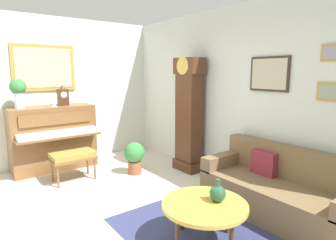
{
  "coord_description": "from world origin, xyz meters",
  "views": [
    {
      "loc": [
        3.08,
        -1.18,
        1.78
      ],
      "look_at": [
        -0.24,
        1.32,
        1.07
      ],
      "focal_mm": 30.2,
      "sensor_mm": 36.0,
      "label": 1
    }
  ],
  "objects_px": {
    "couch": "(279,191)",
    "teacup": "(54,106)",
    "mantel_clock": "(63,96)",
    "flower_vase": "(18,90)",
    "green_jug": "(218,193)",
    "potted_plant": "(135,156)",
    "grandfather_clock": "(189,118)",
    "piano": "(53,137)",
    "piano_bench": "(73,157)",
    "coffee_table": "(205,206)"
  },
  "relations": [
    {
      "from": "grandfather_clock",
      "to": "potted_plant",
      "type": "height_order",
      "value": "grandfather_clock"
    },
    {
      "from": "couch",
      "to": "teacup",
      "type": "bearing_deg",
      "value": -152.54
    },
    {
      "from": "mantel_clock",
      "to": "flower_vase",
      "type": "distance_m",
      "value": 0.74
    },
    {
      "from": "mantel_clock",
      "to": "potted_plant",
      "type": "bearing_deg",
      "value": 36.49
    },
    {
      "from": "piano_bench",
      "to": "mantel_clock",
      "type": "height_order",
      "value": "mantel_clock"
    },
    {
      "from": "coffee_table",
      "to": "potted_plant",
      "type": "relative_size",
      "value": 1.57
    },
    {
      "from": "piano",
      "to": "green_jug",
      "type": "distance_m",
      "value": 3.5
    },
    {
      "from": "coffee_table",
      "to": "mantel_clock",
      "type": "distance_m",
      "value": 3.52
    },
    {
      "from": "grandfather_clock",
      "to": "teacup",
      "type": "distance_m",
      "value": 2.41
    },
    {
      "from": "piano_bench",
      "to": "flower_vase",
      "type": "bearing_deg",
      "value": -143.67
    },
    {
      "from": "grandfather_clock",
      "to": "couch",
      "type": "xyz_separation_m",
      "value": [
        1.94,
        -0.18,
        -0.65
      ]
    },
    {
      "from": "piano",
      "to": "potted_plant",
      "type": "bearing_deg",
      "value": 42.98
    },
    {
      "from": "piano_bench",
      "to": "mantel_clock",
      "type": "bearing_deg",
      "value": 170.21
    },
    {
      "from": "teacup",
      "to": "potted_plant",
      "type": "distance_m",
      "value": 1.69
    },
    {
      "from": "piano_bench",
      "to": "potted_plant",
      "type": "height_order",
      "value": "potted_plant"
    },
    {
      "from": "piano_bench",
      "to": "mantel_clock",
      "type": "xyz_separation_m",
      "value": [
        -0.8,
        0.14,
        0.93
      ]
    },
    {
      "from": "piano",
      "to": "coffee_table",
      "type": "height_order",
      "value": "piano"
    },
    {
      "from": "coffee_table",
      "to": "green_jug",
      "type": "height_order",
      "value": "green_jug"
    },
    {
      "from": "grandfather_clock",
      "to": "flower_vase",
      "type": "bearing_deg",
      "value": -122.26
    },
    {
      "from": "potted_plant",
      "to": "mantel_clock",
      "type": "bearing_deg",
      "value": -143.51
    },
    {
      "from": "flower_vase",
      "to": "potted_plant",
      "type": "height_order",
      "value": "flower_vase"
    },
    {
      "from": "teacup",
      "to": "green_jug",
      "type": "bearing_deg",
      "value": 11.69
    },
    {
      "from": "flower_vase",
      "to": "grandfather_clock",
      "type": "bearing_deg",
      "value": 57.74
    },
    {
      "from": "green_jug",
      "to": "teacup",
      "type": "bearing_deg",
      "value": -168.31
    },
    {
      "from": "piano_bench",
      "to": "teacup",
      "type": "distance_m",
      "value": 1.04
    },
    {
      "from": "mantel_clock",
      "to": "flower_vase",
      "type": "bearing_deg",
      "value": -90.04
    },
    {
      "from": "grandfather_clock",
      "to": "mantel_clock",
      "type": "distance_m",
      "value": 2.34
    },
    {
      "from": "coffee_table",
      "to": "flower_vase",
      "type": "bearing_deg",
      "value": -162.41
    },
    {
      "from": "grandfather_clock",
      "to": "teacup",
      "type": "height_order",
      "value": "grandfather_clock"
    },
    {
      "from": "mantel_clock",
      "to": "potted_plant",
      "type": "height_order",
      "value": "mantel_clock"
    },
    {
      "from": "piano_bench",
      "to": "potted_plant",
      "type": "xyz_separation_m",
      "value": [
        0.33,
        0.97,
        -0.08
      ]
    },
    {
      "from": "coffee_table",
      "to": "green_jug",
      "type": "distance_m",
      "value": 0.19
    },
    {
      "from": "piano_bench",
      "to": "flower_vase",
      "type": "relative_size",
      "value": 1.21
    },
    {
      "from": "piano_bench",
      "to": "grandfather_clock",
      "type": "distance_m",
      "value": 2.08
    },
    {
      "from": "couch",
      "to": "piano",
      "type": "bearing_deg",
      "value": -153.23
    },
    {
      "from": "couch",
      "to": "piano_bench",
      "type": "bearing_deg",
      "value": -147.95
    },
    {
      "from": "couch",
      "to": "green_jug",
      "type": "height_order",
      "value": "couch"
    },
    {
      "from": "teacup",
      "to": "grandfather_clock",
      "type": "bearing_deg",
      "value": 53.54
    },
    {
      "from": "grandfather_clock",
      "to": "mantel_clock",
      "type": "height_order",
      "value": "grandfather_clock"
    },
    {
      "from": "teacup",
      "to": "potted_plant",
      "type": "relative_size",
      "value": 0.21
    },
    {
      "from": "piano",
      "to": "piano_bench",
      "type": "relative_size",
      "value": 2.06
    },
    {
      "from": "grandfather_clock",
      "to": "flower_vase",
      "type": "height_order",
      "value": "grandfather_clock"
    },
    {
      "from": "mantel_clock",
      "to": "teacup",
      "type": "height_order",
      "value": "mantel_clock"
    },
    {
      "from": "piano_bench",
      "to": "couch",
      "type": "distance_m",
      "value": 3.16
    },
    {
      "from": "grandfather_clock",
      "to": "green_jug",
      "type": "xyz_separation_m",
      "value": [
        1.88,
        -1.24,
        -0.42
      ]
    },
    {
      "from": "couch",
      "to": "flower_vase",
      "type": "distance_m",
      "value": 4.32
    },
    {
      "from": "teacup",
      "to": "green_jug",
      "type": "xyz_separation_m",
      "value": [
        3.31,
        0.68,
        -0.64
      ]
    },
    {
      "from": "coffee_table",
      "to": "teacup",
      "type": "relative_size",
      "value": 7.59
    },
    {
      "from": "piano",
      "to": "potted_plant",
      "type": "relative_size",
      "value": 2.57
    },
    {
      "from": "coffee_table",
      "to": "potted_plant",
      "type": "distance_m",
      "value": 2.31
    }
  ]
}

